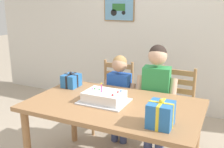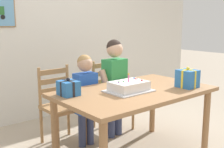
% 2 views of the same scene
% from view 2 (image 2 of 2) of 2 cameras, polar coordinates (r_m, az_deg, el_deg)
% --- Properties ---
extents(back_wall, '(6.40, 0.11, 2.60)m').
position_cam_2_polar(back_wall, '(4.35, -12.89, 8.48)').
color(back_wall, silver).
rests_on(back_wall, ground).
extents(dining_table, '(1.59, 0.95, 0.76)m').
position_cam_2_polar(dining_table, '(2.92, 4.59, -4.95)').
color(dining_table, '#9E7047').
rests_on(dining_table, ground).
extents(birthday_cake, '(0.44, 0.34, 0.19)m').
position_cam_2_polar(birthday_cake, '(2.82, 3.42, -2.58)').
color(birthday_cake, silver).
rests_on(birthday_cake, dining_table).
extents(gift_box_red_large, '(0.17, 0.19, 0.17)m').
position_cam_2_polar(gift_box_red_large, '(2.70, -8.79, -2.81)').
color(gift_box_red_large, '#286BB7').
rests_on(gift_box_red_large, dining_table).
extents(gift_box_beside_cake, '(0.19, 0.20, 0.22)m').
position_cam_2_polar(gift_box_beside_cake, '(3.09, 14.99, -0.89)').
color(gift_box_beside_cake, '#286BB7').
rests_on(gift_box_beside_cake, dining_table).
extents(chair_left, '(0.43, 0.43, 0.92)m').
position_cam_2_polar(chair_left, '(3.41, -10.27, -6.22)').
color(chair_left, '#A87A4C').
rests_on(chair_left, ground).
extents(chair_right, '(0.43, 0.43, 0.92)m').
position_cam_2_polar(chair_right, '(3.83, -0.13, -4.16)').
color(chair_right, '#A87A4C').
rests_on(chair_right, ground).
extents(child_older, '(0.46, 0.27, 1.23)m').
position_cam_2_polar(child_older, '(3.48, 0.56, -0.93)').
color(child_older, '#38426B').
rests_on(child_older, ground).
extents(child_younger, '(0.39, 0.22, 1.08)m').
position_cam_2_polar(child_younger, '(3.25, -5.38, -3.52)').
color(child_younger, '#38426B').
rests_on(child_younger, ground).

